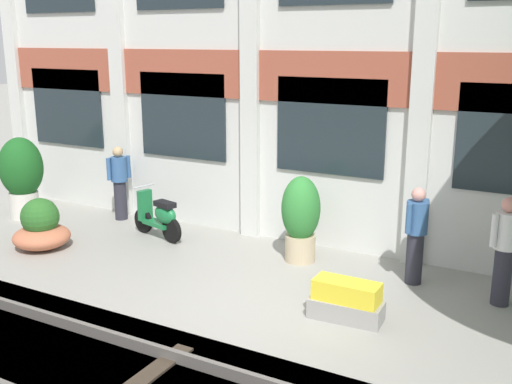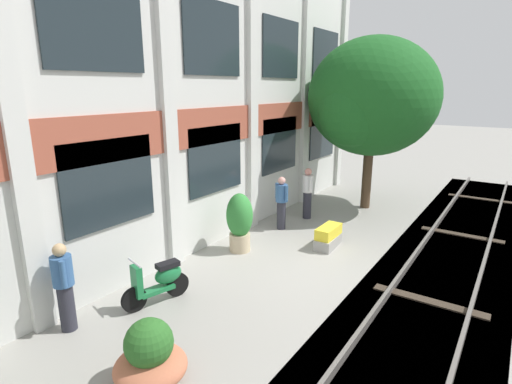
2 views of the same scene
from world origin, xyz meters
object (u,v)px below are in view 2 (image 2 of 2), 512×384
potted_plant_square_trough (328,237)px  scooter_near_curb (159,281)px  resident_by_doorway (64,285)px  resident_watching_tracks (308,192)px  broadleaf_tree (372,100)px  potted_plant_stone_basin (240,219)px  potted_plant_wide_bowl (150,357)px  resident_near_plants (281,201)px

potted_plant_square_trough → scooter_near_curb: size_ratio=0.75×
potted_plant_square_trough → resident_by_doorway: bearing=159.9°
resident_watching_tracks → potted_plant_square_trough: bearing=-96.0°
broadleaf_tree → potted_plant_stone_basin: broadleaf_tree is taller
potted_plant_wide_bowl → resident_watching_tracks: (7.74, 1.49, 0.49)m
potted_plant_square_trough → scooter_near_curb: 4.66m
potted_plant_square_trough → potted_plant_wide_bowl: bearing=179.6°
potted_plant_wide_bowl → scooter_near_curb: size_ratio=0.76×
resident_watching_tracks → resident_near_plants: (-1.31, 0.18, -0.03)m
broadleaf_tree → potted_plant_square_trough: 5.21m
potted_plant_wide_bowl → resident_by_doorway: size_ratio=0.66×
potted_plant_square_trough → resident_near_plants: (0.48, 1.71, 0.57)m
potted_plant_wide_bowl → resident_by_doorway: (0.05, 2.11, 0.47)m
broadleaf_tree → potted_plant_square_trough: broadleaf_tree is taller
potted_plant_square_trough → resident_by_doorway: (-5.89, 2.16, 0.58)m
broadleaf_tree → potted_plant_square_trough: size_ratio=5.48×
potted_plant_square_trough → potted_plant_stone_basin: bearing=130.6°
resident_watching_tracks → resident_by_doorway: bearing=-141.2°
potted_plant_stone_basin → potted_plant_square_trough: size_ratio=1.47×
potted_plant_square_trough → resident_watching_tracks: size_ratio=0.64×
broadleaf_tree → scooter_near_curb: (-8.37, 1.14, -3.17)m
broadleaf_tree → resident_by_doorway: bearing=169.9°
resident_by_doorway → resident_watching_tracks: 7.71m
potted_plant_square_trough → resident_watching_tracks: (1.79, 1.53, 0.60)m
potted_plant_stone_basin → resident_watching_tracks: size_ratio=0.93×
broadleaf_tree → scooter_near_curb: bearing=172.3°
potted_plant_stone_basin → resident_by_doorway: bearing=174.7°
scooter_near_curb → broadleaf_tree: bearing=-172.7°
potted_plant_stone_basin → resident_near_plants: size_ratio=0.97×
broadleaf_tree → scooter_near_curb: 9.02m
potted_plant_stone_basin → resident_by_doorway: size_ratio=0.96×
potted_plant_wide_bowl → broadleaf_tree: bearing=2.1°
broadleaf_tree → resident_near_plants: (-3.49, 1.31, -2.78)m
broadleaf_tree → resident_near_plants: broadleaf_tree is taller
broadleaf_tree → resident_watching_tracks: broadleaf_tree is taller
potted_plant_stone_basin → potted_plant_wide_bowl: potted_plant_stone_basin is taller
broadleaf_tree → resident_by_doorway: (-9.87, 1.76, -2.77)m
potted_plant_square_trough → scooter_near_curb: bearing=160.7°
broadleaf_tree → resident_near_plants: 4.65m
broadleaf_tree → resident_watching_tracks: size_ratio=3.48×
broadleaf_tree → resident_near_plants: bearing=159.5°
broadleaf_tree → resident_by_doorway: broadleaf_tree is taller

